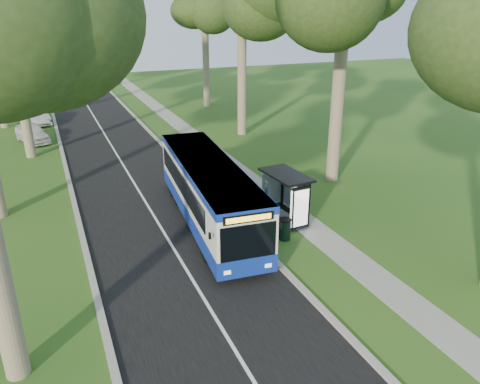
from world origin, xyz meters
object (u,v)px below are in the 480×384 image
at_px(bus_stop_sign, 266,201).
at_px(car_silver, 36,116).
at_px(litter_bin, 285,229).
at_px(bus_shelter, 292,190).
at_px(car_white, 32,133).
at_px(bus, 209,192).

bearing_deg(bus_stop_sign, car_silver, 115.67).
height_order(bus_stop_sign, litter_bin, bus_stop_sign).
bearing_deg(litter_bin, bus_shelter, 52.66).
bearing_deg(car_silver, bus_shelter, -78.86).
bearing_deg(litter_bin, car_silver, 109.31).
xyz_separation_m(bus_stop_sign, litter_bin, (0.53, -0.85, -1.09)).
bearing_deg(bus_shelter, car_silver, 107.92).
bearing_deg(bus_stop_sign, litter_bin, -51.02).
bearing_deg(car_silver, litter_bin, -81.88).
relative_size(bus_stop_sign, car_white, 0.60).
bearing_deg(bus_stop_sign, car_white, 121.55).
height_order(bus, bus_stop_sign, bus).
distance_m(car_white, car_silver, 6.17).
relative_size(litter_bin, car_silver, 0.22).
distance_m(bus_stop_sign, litter_bin, 1.48).
height_order(bus_shelter, car_white, bus_shelter).
height_order(bus, bus_shelter, bus).
bearing_deg(car_white, bus_shelter, -77.09).
height_order(bus_shelter, car_silver, bus_shelter).
height_order(bus_stop_sign, car_white, bus_stop_sign).
xyz_separation_m(bus_shelter, car_silver, (-10.85, 26.41, -0.91)).
bearing_deg(bus, car_white, 116.91).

